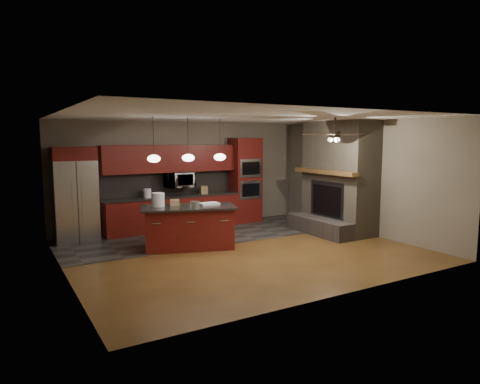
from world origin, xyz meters
TOP-DOWN VIEW (x-y plane):
  - ground at (0.00, 0.00)m, footprint 7.00×7.00m
  - ceiling at (0.00, 0.00)m, footprint 7.00×6.00m
  - back_wall at (0.00, 3.00)m, footprint 7.00×0.02m
  - right_wall at (3.50, 0.00)m, footprint 0.02×6.00m
  - left_wall at (-3.50, 0.00)m, footprint 0.02×6.00m
  - slate_tile_patch at (0.00, 1.80)m, footprint 7.00×2.40m
  - fireplace_column at (3.04, 0.40)m, footprint 1.30×2.10m
  - back_cabinetry at (-0.48, 2.74)m, footprint 3.59×0.64m
  - oven_tower at (1.70, 2.69)m, footprint 0.80×0.63m
  - microwave at (-0.27, 2.75)m, footprint 0.73×0.41m
  - refrigerator at (-2.89, 2.62)m, footprint 0.94×0.75m
  - kitchen_island at (-0.89, 0.74)m, footprint 2.18×1.48m
  - white_bucket at (-1.46, 1.06)m, footprint 0.30×0.30m
  - paint_can at (-0.83, 0.55)m, footprint 0.21×0.21m
  - paint_tray at (-0.40, 0.75)m, footprint 0.42×0.30m
  - cardboard_box at (-1.11, 1.00)m, footprint 0.23×0.19m
  - counter_bucket at (-1.15, 2.70)m, footprint 0.23×0.23m
  - counter_box at (0.38, 2.65)m, footprint 0.21×0.17m
  - pendant_left at (-1.65, 0.70)m, footprint 0.26×0.26m
  - pendant_center at (-0.90, 0.70)m, footprint 0.26×0.26m
  - pendant_right at (-0.15, 0.70)m, footprint 0.26×0.26m
  - ceiling_fan at (1.80, -0.80)m, footprint 1.27×1.33m

SIDE VIEW (x-z plane):
  - ground at x=0.00m, z-range 0.00..0.00m
  - slate_tile_patch at x=0.00m, z-range 0.00..0.01m
  - kitchen_island at x=-0.89m, z-range 0.01..0.93m
  - back_cabinetry at x=-0.48m, z-range -0.21..1.99m
  - paint_tray at x=-0.40m, z-range 0.92..0.96m
  - cardboard_box at x=-1.11m, z-range 0.92..1.04m
  - paint_can at x=-0.83m, z-range 0.92..1.05m
  - counter_box at x=0.38m, z-range 0.90..1.11m
  - counter_bucket at x=-1.15m, z-range 0.90..1.12m
  - white_bucket at x=-1.46m, z-range 0.92..1.21m
  - refrigerator at x=-2.89m, z-range 0.00..2.18m
  - oven_tower at x=1.70m, z-range 0.00..2.38m
  - fireplace_column at x=3.04m, z-range -0.10..2.70m
  - microwave at x=-0.27m, z-range 1.05..1.55m
  - back_wall at x=0.00m, z-range 0.00..2.80m
  - right_wall at x=3.50m, z-range 0.00..2.80m
  - left_wall at x=-3.50m, z-range 0.00..2.80m
  - pendant_left at x=-1.65m, z-range 1.51..2.42m
  - pendant_center at x=-0.90m, z-range 1.51..2.42m
  - pendant_right at x=-0.15m, z-range 1.51..2.42m
  - ceiling_fan at x=1.80m, z-range 2.25..2.66m
  - ceiling at x=0.00m, z-range 2.79..2.81m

